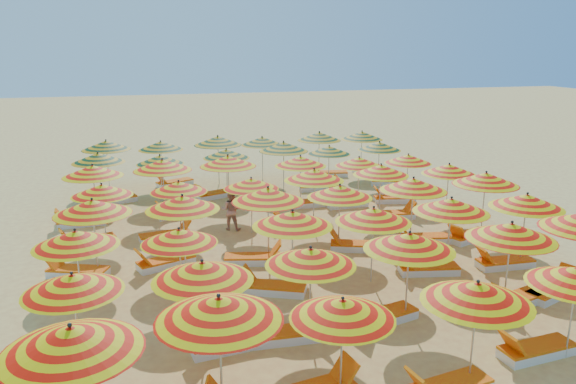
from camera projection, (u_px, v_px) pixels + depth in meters
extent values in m
plane|color=#E7C967|center=(292.00, 241.00, 19.06)|extent=(120.00, 120.00, 0.00)
cone|color=#E46700|center=(71.00, 339.00, 8.62)|extent=(2.45, 2.45, 0.42)
sphere|color=black|center=(70.00, 325.00, 8.56)|extent=(0.07, 0.07, 0.07)
cylinder|color=silver|center=(221.00, 360.00, 9.83)|extent=(0.04, 0.04, 2.24)
cone|color=#E46700|center=(219.00, 309.00, 9.58)|extent=(2.92, 2.92, 0.43)
sphere|color=black|center=(219.00, 296.00, 9.52)|extent=(0.07, 0.07, 0.07)
cylinder|color=silver|center=(341.00, 351.00, 10.38)|extent=(0.04, 0.04, 1.96)
cone|color=#E46700|center=(343.00, 309.00, 10.16)|extent=(2.44, 2.44, 0.37)
sphere|color=black|center=(343.00, 298.00, 10.11)|extent=(0.07, 0.07, 0.07)
cylinder|color=silver|center=(473.00, 337.00, 10.75)|extent=(0.04, 0.04, 2.10)
cone|color=#E46700|center=(477.00, 293.00, 10.51)|extent=(2.76, 2.76, 0.40)
sphere|color=black|center=(478.00, 281.00, 10.45)|extent=(0.07, 0.07, 0.07)
cylinder|color=silver|center=(571.00, 315.00, 11.71)|extent=(0.04, 0.04, 2.01)
cylinder|color=silver|center=(77.00, 323.00, 11.37)|extent=(0.04, 0.04, 2.00)
cone|color=#E46700|center=(73.00, 283.00, 11.15)|extent=(2.46, 2.46, 0.38)
sphere|color=black|center=(71.00, 273.00, 11.10)|extent=(0.07, 0.07, 0.07)
cylinder|color=silver|center=(204.00, 312.00, 11.73)|extent=(0.04, 0.04, 2.11)
cone|color=#E46700|center=(202.00, 271.00, 11.50)|extent=(2.70, 2.70, 0.40)
sphere|color=black|center=(202.00, 261.00, 11.44)|extent=(0.07, 0.07, 0.07)
cylinder|color=silver|center=(310.00, 294.00, 12.66)|extent=(0.04, 0.04, 2.05)
cone|color=#E46700|center=(311.00, 257.00, 12.43)|extent=(2.55, 2.55, 0.39)
sphere|color=black|center=(311.00, 247.00, 12.37)|extent=(0.07, 0.07, 0.07)
cylinder|color=silver|center=(407.00, 279.00, 13.34)|extent=(0.04, 0.04, 2.15)
cone|color=#E46700|center=(409.00, 242.00, 13.10)|extent=(2.53, 2.53, 0.41)
sphere|color=black|center=(410.00, 232.00, 13.04)|extent=(0.07, 0.07, 0.07)
cylinder|color=silver|center=(507.00, 268.00, 13.95)|extent=(0.04, 0.04, 2.19)
cone|color=#E46700|center=(511.00, 231.00, 13.70)|extent=(2.85, 2.85, 0.42)
sphere|color=black|center=(512.00, 222.00, 13.64)|extent=(0.07, 0.07, 0.07)
cylinder|color=silver|center=(79.00, 273.00, 13.78)|extent=(0.04, 0.04, 2.07)
cone|color=#E46700|center=(76.00, 239.00, 13.55)|extent=(2.66, 2.66, 0.39)
sphere|color=black|center=(75.00, 230.00, 13.49)|extent=(0.07, 0.07, 0.07)
cylinder|color=silver|center=(181.00, 268.00, 14.28)|extent=(0.04, 0.04, 1.94)
cone|color=#E46700|center=(179.00, 236.00, 14.06)|extent=(2.06, 2.06, 0.37)
sphere|color=black|center=(179.00, 228.00, 14.01)|extent=(0.06, 0.06, 0.06)
cylinder|color=silver|center=(292.00, 252.00, 15.06)|extent=(0.04, 0.04, 2.15)
cone|color=#E46700|center=(292.00, 219.00, 14.82)|extent=(2.29, 2.29, 0.41)
sphere|color=black|center=(292.00, 210.00, 14.76)|extent=(0.07, 0.07, 0.07)
cylinder|color=silver|center=(372.00, 246.00, 15.54)|extent=(0.04, 0.04, 2.10)
cone|color=#E46700|center=(373.00, 215.00, 15.31)|extent=(2.69, 2.69, 0.40)
sphere|color=black|center=(374.00, 207.00, 15.25)|extent=(0.07, 0.07, 0.07)
cylinder|color=silver|center=(449.00, 237.00, 16.20)|extent=(0.04, 0.04, 2.18)
cone|color=#E46700|center=(451.00, 205.00, 15.95)|extent=(2.22, 2.22, 0.42)
sphere|color=black|center=(452.00, 197.00, 15.89)|extent=(0.07, 0.07, 0.07)
cylinder|color=silver|center=(523.00, 231.00, 16.72)|extent=(0.04, 0.04, 2.16)
cone|color=#E46700|center=(527.00, 201.00, 16.49)|extent=(2.43, 2.43, 0.41)
sphere|color=black|center=(528.00, 193.00, 16.43)|extent=(0.07, 0.07, 0.07)
cylinder|color=silver|center=(95.00, 239.00, 16.02)|extent=(0.04, 0.04, 2.18)
cone|color=#E46700|center=(92.00, 207.00, 15.78)|extent=(2.64, 2.64, 0.42)
sphere|color=black|center=(92.00, 199.00, 15.72)|extent=(0.07, 0.07, 0.07)
cylinder|color=silver|center=(184.00, 233.00, 16.51)|extent=(0.04, 0.04, 2.17)
cone|color=#E46700|center=(182.00, 203.00, 16.27)|extent=(2.52, 2.52, 0.41)
sphere|color=black|center=(182.00, 195.00, 16.21)|extent=(0.07, 0.07, 0.07)
cylinder|color=silver|center=(268.00, 225.00, 17.17)|extent=(0.04, 0.04, 2.22)
cone|color=#E46700|center=(268.00, 195.00, 16.93)|extent=(2.53, 2.53, 0.42)
sphere|color=black|center=(268.00, 187.00, 16.86)|extent=(0.07, 0.07, 0.07)
cylinder|color=silver|center=(339.00, 219.00, 18.04)|extent=(0.04, 0.04, 2.09)
cone|color=#E46700|center=(340.00, 191.00, 17.81)|extent=(2.47, 2.47, 0.40)
sphere|color=black|center=(340.00, 185.00, 17.75)|extent=(0.07, 0.07, 0.07)
cylinder|color=silver|center=(412.00, 213.00, 18.47)|extent=(0.04, 0.04, 2.21)
cone|color=#E46700|center=(413.00, 185.00, 18.23)|extent=(2.72, 2.72, 0.42)
sphere|color=black|center=(414.00, 177.00, 18.17)|extent=(0.07, 0.07, 0.07)
cylinder|color=silver|center=(483.00, 206.00, 19.18)|extent=(0.04, 0.04, 2.23)
cone|color=#E46700|center=(486.00, 179.00, 18.94)|extent=(2.96, 2.96, 0.42)
sphere|color=black|center=(486.00, 172.00, 18.87)|extent=(0.07, 0.07, 0.07)
cylinder|color=silver|center=(104.00, 215.00, 18.55)|extent=(0.04, 0.04, 1.99)
cone|color=#E46700|center=(102.00, 190.00, 18.33)|extent=(2.09, 2.09, 0.38)
sphere|color=black|center=(101.00, 184.00, 18.28)|extent=(0.07, 0.07, 0.07)
cylinder|color=silver|center=(180.00, 210.00, 19.20)|extent=(0.04, 0.04, 1.93)
cone|color=#E46700|center=(179.00, 187.00, 18.99)|extent=(1.99, 1.99, 0.37)
sphere|color=black|center=(178.00, 181.00, 18.93)|extent=(0.06, 0.06, 0.06)
cylinder|color=silver|center=(252.00, 207.00, 19.64)|extent=(0.04, 0.04, 1.93)
cone|color=#E46700|center=(251.00, 184.00, 19.42)|extent=(2.41, 2.41, 0.37)
sphere|color=black|center=(251.00, 178.00, 19.37)|extent=(0.06, 0.06, 0.06)
cylinder|color=silver|center=(314.00, 200.00, 20.08)|extent=(0.04, 0.04, 2.14)
cone|color=#E46700|center=(314.00, 175.00, 19.84)|extent=(2.36, 2.36, 0.41)
sphere|color=black|center=(314.00, 169.00, 19.78)|extent=(0.07, 0.07, 0.07)
cylinder|color=silver|center=(380.00, 193.00, 21.12)|extent=(0.04, 0.04, 2.08)
cone|color=#E46700|center=(381.00, 170.00, 20.89)|extent=(2.61, 2.61, 0.40)
sphere|color=black|center=(381.00, 164.00, 20.83)|extent=(0.07, 0.07, 0.07)
cylinder|color=silver|center=(447.00, 192.00, 21.42)|extent=(0.04, 0.04, 2.04)
cone|color=#E46700|center=(449.00, 169.00, 21.20)|extent=(2.35, 2.35, 0.39)
sphere|color=black|center=(449.00, 163.00, 21.14)|extent=(0.07, 0.07, 0.07)
cylinder|color=silver|center=(95.00, 196.00, 20.57)|extent=(0.04, 0.04, 2.18)
cone|color=#E46700|center=(93.00, 171.00, 20.33)|extent=(2.36, 2.36, 0.41)
sphere|color=black|center=(92.00, 164.00, 20.27)|extent=(0.07, 0.07, 0.07)
cylinder|color=silver|center=(164.00, 190.00, 21.40)|extent=(0.04, 0.04, 2.21)
cone|color=#E46700|center=(162.00, 165.00, 21.16)|extent=(2.66, 2.66, 0.42)
sphere|color=black|center=(162.00, 159.00, 21.09)|extent=(0.07, 0.07, 0.07)
cylinder|color=silver|center=(229.00, 185.00, 22.10)|extent=(0.04, 0.04, 2.22)
cone|color=#E46700|center=(228.00, 161.00, 21.86)|extent=(2.75, 2.75, 0.42)
sphere|color=black|center=(228.00, 155.00, 21.80)|extent=(0.07, 0.07, 0.07)
cylinder|color=silver|center=(300.00, 183.00, 22.69)|extent=(0.04, 0.04, 2.08)
cone|color=#E46700|center=(300.00, 161.00, 22.46)|extent=(2.58, 2.58, 0.40)
sphere|color=black|center=(301.00, 156.00, 22.40)|extent=(0.07, 0.07, 0.07)
cylinder|color=silver|center=(358.00, 182.00, 23.14)|extent=(0.04, 0.04, 1.96)
cone|color=#E46700|center=(359.00, 162.00, 22.93)|extent=(2.29, 2.29, 0.37)
sphere|color=black|center=(359.00, 157.00, 22.87)|extent=(0.07, 0.07, 0.07)
cylinder|color=silver|center=(407.00, 179.00, 23.69)|extent=(0.04, 0.04, 1.96)
cone|color=#E46700|center=(408.00, 159.00, 23.47)|extent=(2.39, 2.39, 0.37)
sphere|color=black|center=(408.00, 154.00, 23.42)|extent=(0.07, 0.07, 0.07)
cylinder|color=silver|center=(100.00, 180.00, 23.11)|extent=(0.04, 0.04, 2.13)
cone|color=#635308|center=(98.00, 158.00, 22.87)|extent=(2.55, 2.55, 0.41)
sphere|color=black|center=(98.00, 152.00, 22.81)|extent=(0.07, 0.07, 0.07)
cylinder|color=silver|center=(161.00, 180.00, 23.52)|extent=(0.04, 0.04, 1.97)
cone|color=#635308|center=(160.00, 160.00, 23.31)|extent=(2.12, 2.12, 0.37)
sphere|color=black|center=(160.00, 155.00, 23.25)|extent=(0.07, 0.07, 0.07)
cylinder|color=silver|center=(227.00, 173.00, 24.52)|extent=(0.04, 0.04, 2.02)
cone|color=#635308|center=(226.00, 154.00, 24.29)|extent=(2.59, 2.59, 0.39)
sphere|color=black|center=(226.00, 149.00, 24.24)|extent=(0.07, 0.07, 0.07)
cylinder|color=silver|center=(284.00, 168.00, 25.23)|extent=(0.04, 0.04, 2.21)
cone|color=#635308|center=(284.00, 147.00, 24.99)|extent=(2.55, 2.55, 0.42)
sphere|color=black|center=(284.00, 141.00, 24.93)|extent=(0.07, 0.07, 0.07)
cylinder|color=silver|center=(329.00, 168.00, 25.72)|extent=(0.04, 0.04, 1.95)
cone|color=#635308|center=(329.00, 150.00, 25.50)|extent=(2.49, 2.49, 0.37)
sphere|color=black|center=(329.00, 145.00, 25.45)|extent=(0.06, 0.06, 0.06)
cylinder|color=silver|center=(379.00, 164.00, 26.36)|extent=(0.04, 0.04, 2.02)
cone|color=#635308|center=(379.00, 146.00, 26.14)|extent=(2.64, 2.64, 0.38)
sphere|color=black|center=(380.00, 141.00, 26.08)|extent=(0.07, 0.07, 0.07)
cylinder|color=silver|center=(108.00, 166.00, 25.63)|extent=(0.04, 0.04, 2.20)
cone|color=#635308|center=(106.00, 145.00, 25.39)|extent=(2.84, 2.84, 0.42)
sphere|color=black|center=(106.00, 140.00, 25.33)|extent=(0.07, 0.07, 0.07)
cylinder|color=silver|center=(162.00, 165.00, 26.20)|extent=(0.04, 0.04, 2.07)
cone|color=#635308|center=(161.00, 146.00, 25.97)|extent=(2.49, 2.49, 0.39)
sphere|color=black|center=(160.00, 141.00, 25.91)|extent=(0.07, 0.07, 0.07)
cylinder|color=silver|center=(218.00, 161.00, 26.60)|extent=(0.04, 0.04, 2.24)
cone|color=#635308|center=(218.00, 141.00, 26.35)|extent=(2.88, 2.88, 0.43)
sphere|color=black|center=(218.00, 135.00, 26.29)|extent=(0.07, 0.07, 0.07)
cylinder|color=silver|center=(262.00, 159.00, 27.47)|extent=(0.04, 0.04, 2.07)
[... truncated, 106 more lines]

